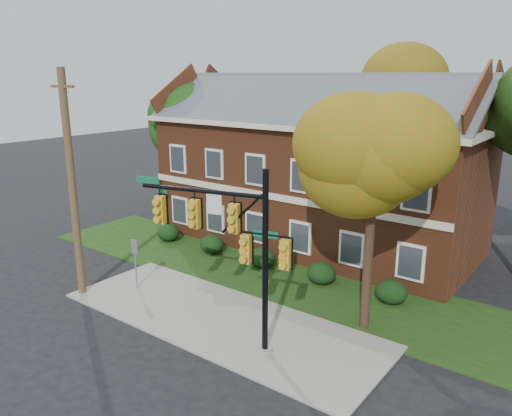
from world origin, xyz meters
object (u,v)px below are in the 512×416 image
Objects in this scene: hedge_far_left at (168,233)px; hedge_right at (321,273)px; hedge_left at (212,244)px; apartment_building at (316,159)px; utility_pole at (72,185)px; sign_post at (135,256)px; tree_far_rear at (396,88)px; tree_left_rear at (181,121)px; hedge_center at (262,258)px; tree_near_right at (379,162)px; hedge_far_right at (391,292)px; traffic_signal at (233,238)px.

hedge_right is (10.50, 0.00, 0.00)m from hedge_far_left.
hedge_right is (7.00, 0.00, 0.00)m from hedge_left.
hedge_far_left is (-7.00, -5.25, -4.46)m from apartment_building.
utility_pole reaches higher than hedge_right.
hedge_left is (3.50, 0.00, 0.00)m from hedge_far_left.
apartment_building is at bearing 70.43° from utility_pole.
sign_post is at bearing -139.15° from hedge_right.
tree_far_rear reaches higher than sign_post.
tree_left_rear reaches higher than hedge_left.
tree_far_rear is 4.78× the size of sign_post.
hedge_right is 0.12× the size of tree_far_rear.
apartment_building is at bearing 56.33° from hedge_left.
hedge_left is 0.14× the size of utility_pole.
utility_pole is (-8.16, -7.56, 4.55)m from hedge_right.
hedge_left is 3.50m from hedge_center.
tree_near_right is (10.72, -2.83, 6.14)m from hedge_left.
hedge_center is (3.50, 0.00, 0.00)m from hedge_left.
utility_pole is at bearing -72.82° from hedge_far_left.
hedge_far_right is 0.21× the size of traffic_signal.
hedge_left and hedge_center have the same top height.
tree_left_rear is at bearing 111.68° from sign_post.
apartment_building is 13.43× the size of hedge_right.
hedge_far_right is 0.14× the size of utility_pole.
hedge_right is at bearing 0.00° from hedge_left.
utility_pole is at bearing 170.22° from traffic_signal.
hedge_center and hedge_far_right have the same top height.
tree_far_rear is at bearing 80.29° from apartment_building.
hedge_right is at bearing -56.33° from apartment_building.
utility_pole is (-11.66, -7.56, 4.55)m from hedge_far_right.
hedge_left is 1.00× the size of hedge_far_right.
hedge_left is at bearing 180.00° from hedge_center.
hedge_right is at bearing 0.00° from hedge_center.
traffic_signal reaches higher than hedge_center.
apartment_building is 9.82m from hedge_far_left.
apartment_building is at bearing 61.91° from sign_post.
tree_far_rear is at bearing 82.26° from traffic_signal.
hedge_left is at bearing 81.77° from sign_post.
hedge_center is at bearing 58.75° from utility_pole.
hedge_far_left and hedge_left have the same top height.
tree_far_rear reaches higher than hedge_left.
hedge_center is 1.00× the size of hedge_far_right.
hedge_far_right is at bearing -36.89° from apartment_building.
apartment_building is 7.73m from hedge_right.
apartment_building reaches higher than hedge_right.
apartment_building is at bearing 90.00° from hedge_center.
tree_near_right reaches higher than sign_post.
apartment_building is 1.88× the size of utility_pole.
hedge_center is 15.57m from tree_far_rear.
apartment_building is 13.43× the size of hedge_center.
hedge_center is at bearing 180.00° from hedge_right.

